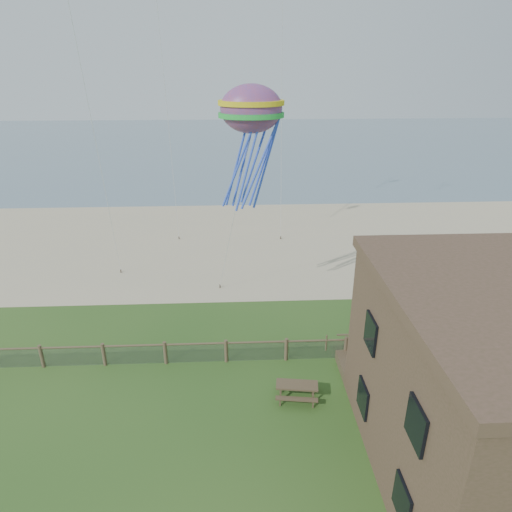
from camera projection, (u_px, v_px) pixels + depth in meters
name	position (u px, v px, depth m)	size (l,w,h in m)	color
ground	(225.00, 458.00, 17.41)	(160.00, 160.00, 0.00)	#28501B
sand_beach	(229.00, 242.00, 37.51)	(72.00, 20.00, 0.02)	#C9B691
ocean	(231.00, 145.00, 77.72)	(160.00, 68.00, 0.02)	slate
chainlink_fence	(226.00, 352.00, 22.67)	(36.20, 0.20, 1.25)	#4E3A2C
motel_deck	(490.00, 362.00, 22.44)	(15.00, 2.00, 0.50)	brown
picnic_table	(297.00, 391.00, 20.30)	(1.84, 1.39, 0.78)	brown
octopus_kite	(251.00, 145.00, 23.48)	(3.33, 2.35, 6.86)	#E84824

